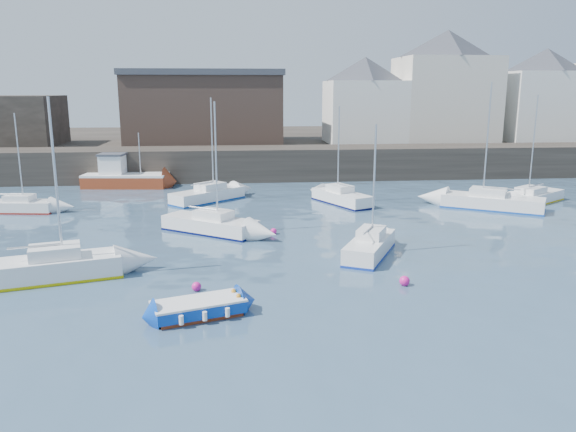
{
  "coord_description": "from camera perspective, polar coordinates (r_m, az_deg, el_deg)",
  "views": [
    {
      "loc": [
        -2.89,
        -18.55,
        8.47
      ],
      "look_at": [
        0.0,
        12.0,
        1.5
      ],
      "focal_mm": 35.0,
      "sensor_mm": 36.0,
      "label": 1
    }
  ],
  "objects": [
    {
      "name": "sailboat_d",
      "position": [
        42.96,
        20.01,
        1.38
      ],
      "size": [
        7.14,
        5.59,
        8.94
      ],
      "color": "white",
      "rests_on": "ground"
    },
    {
      "name": "sailboat_a",
      "position": [
        27.64,
        -23.04,
        -4.86
      ],
      "size": [
        6.58,
        3.66,
        8.16
      ],
      "color": "white",
      "rests_on": "ground"
    },
    {
      "name": "blue_dinghy",
      "position": [
        21.82,
        -9.06,
        -9.17
      ],
      "size": [
        3.76,
        2.53,
        0.66
      ],
      "color": "maroon",
      "rests_on": "ground"
    },
    {
      "name": "sailboat_c",
      "position": [
        29.43,
        8.31,
        -3.02
      ],
      "size": [
        3.8,
        5.3,
        6.74
      ],
      "color": "white",
      "rests_on": "ground"
    },
    {
      "name": "sailboat_f",
      "position": [
        42.45,
        5.47,
        1.93
      ],
      "size": [
        4.04,
        5.77,
        7.22
      ],
      "color": "white",
      "rests_on": "ground"
    },
    {
      "name": "sailboat_e",
      "position": [
        43.78,
        -25.82,
        0.94
      ],
      "size": [
        5.51,
        2.35,
        6.87
      ],
      "color": "white",
      "rests_on": "ground"
    },
    {
      "name": "buoy_near",
      "position": [
        24.63,
        -9.27,
        -7.49
      ],
      "size": [
        0.41,
        0.41,
        0.41
      ],
      "primitive_type": "sphere",
      "color": "#E4198B",
      "rests_on": "ground"
    },
    {
      "name": "buoy_mid",
      "position": [
        25.46,
        11.73,
        -6.91
      ],
      "size": [
        0.46,
        0.46,
        0.46
      ],
      "primitive_type": "sphere",
      "color": "#E4198B",
      "rests_on": "ground"
    },
    {
      "name": "land_strip",
      "position": [
        71.96,
        -3.1,
        7.13
      ],
      "size": [
        90.0,
        32.0,
        2.8
      ],
      "primitive_type": "cube",
      "color": "#28231E",
      "rests_on": "ground"
    },
    {
      "name": "sailboat_h",
      "position": [
        43.63,
        -8.14,
        2.15
      ],
      "size": [
        5.81,
        5.54,
        7.83
      ],
      "color": "white",
      "rests_on": "ground"
    },
    {
      "name": "warehouse",
      "position": [
        61.66,
        -8.45,
        10.94
      ],
      "size": [
        16.4,
        10.4,
        7.6
      ],
      "color": "#3D2D26",
      "rests_on": "land_strip"
    },
    {
      "name": "sailboat_b",
      "position": [
        34.09,
        -7.9,
        -0.84
      ],
      "size": [
        6.06,
        5.06,
        7.78
      ],
      "color": "white",
      "rests_on": "ground"
    },
    {
      "name": "bldg_east_b",
      "position": [
        68.96,
        24.52,
        11.17
      ],
      "size": [
        11.88,
        11.88,
        9.95
      ],
      "color": "white",
      "rests_on": "land_strip"
    },
    {
      "name": "sailboat_g",
      "position": [
        46.42,
        23.54,
        1.78
      ],
      "size": [
        6.38,
        5.31,
        8.05
      ],
      "color": "white",
      "rests_on": "ground"
    },
    {
      "name": "bldg_east_d",
      "position": [
        61.65,
        7.78,
        11.65
      ],
      "size": [
        11.14,
        11.14,
        8.95
      ],
      "color": "white",
      "rests_on": "land_strip"
    },
    {
      "name": "bldg_east_a",
      "position": [
        64.74,
        15.69,
        12.63
      ],
      "size": [
        13.36,
        13.36,
        11.8
      ],
      "color": "beige",
      "rests_on": "land_strip"
    },
    {
      "name": "buoy_far",
      "position": [
        33.52,
        -1.48,
        -1.85
      ],
      "size": [
        0.38,
        0.38,
        0.38
      ],
      "primitive_type": "sphere",
      "color": "#E4198B",
      "rests_on": "ground"
    },
    {
      "name": "quay_wall",
      "position": [
        54.08,
        -2.31,
        5.38
      ],
      "size": [
        90.0,
        5.0,
        3.0
      ],
      "primitive_type": "cube",
      "color": "#28231E",
      "rests_on": "ground"
    },
    {
      "name": "fishing_boat",
      "position": [
        51.6,
        -16.43,
        3.86
      ],
      "size": [
        7.44,
        3.42,
        4.77
      ],
      "color": "maroon",
      "rests_on": "ground"
    },
    {
      "name": "water",
      "position": [
        20.6,
        3.21,
        -11.5
      ],
      "size": [
        220.0,
        220.0,
        0.0
      ],
      "primitive_type": "plane",
      "color": "#2D4760",
      "rests_on": "ground"
    }
  ]
}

